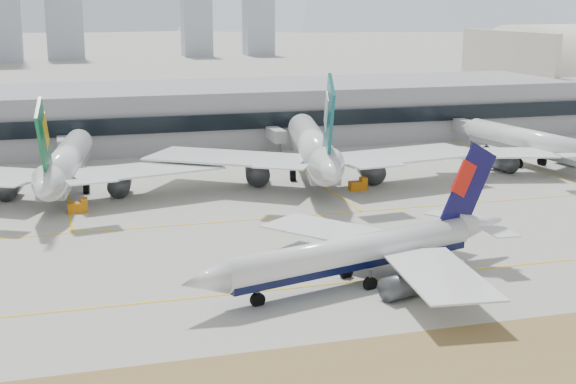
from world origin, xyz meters
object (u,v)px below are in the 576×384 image
object	(u,v)px
taxiing_airliner	(364,252)
terminal	(186,114)
widebody_china_air	(534,144)
widebody_eva	(65,165)
widebody_cathay	(314,150)

from	to	relation	value
taxiing_airliner	terminal	world-z (taller)	taxiing_airliner
widebody_china_air	terminal	bearing A→B (deg)	43.15
widebody_eva	widebody_china_air	distance (m)	103.97
taxiing_airliner	terminal	bearing A→B (deg)	-103.29
taxiing_airliner	widebody_eva	xyz separation A→B (m)	(-37.66, 63.66, 1.66)
taxiing_airliner	widebody_eva	distance (m)	73.98
widebody_eva	widebody_china_air	bearing A→B (deg)	-82.39
widebody_eva	widebody_china_air	xyz separation A→B (m)	(103.95, -1.57, -0.57)
widebody_eva	terminal	xyz separation A→B (m)	(33.00, 56.52, 1.58)
taxiing_airliner	widebody_eva	size ratio (longest dim) A/B	0.84
terminal	taxiing_airliner	bearing A→B (deg)	-87.78
taxiing_airliner	widebody_cathay	bearing A→B (deg)	-117.40
widebody_china_air	widebody_cathay	bearing A→B (deg)	82.69
taxiing_airliner	widebody_eva	bearing A→B (deg)	-74.90
widebody_cathay	terminal	size ratio (longest dim) A/B	0.25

